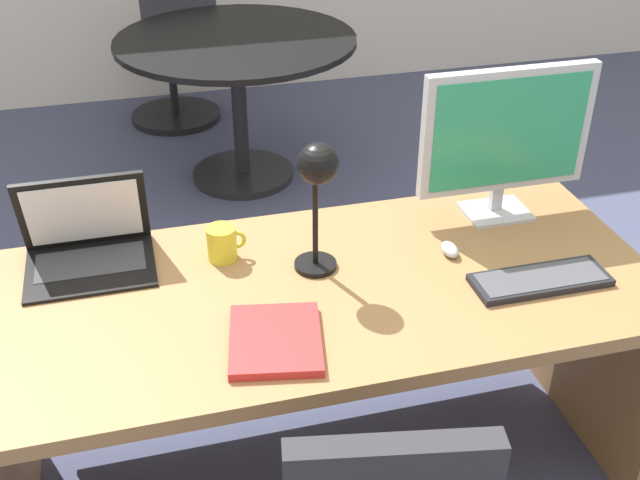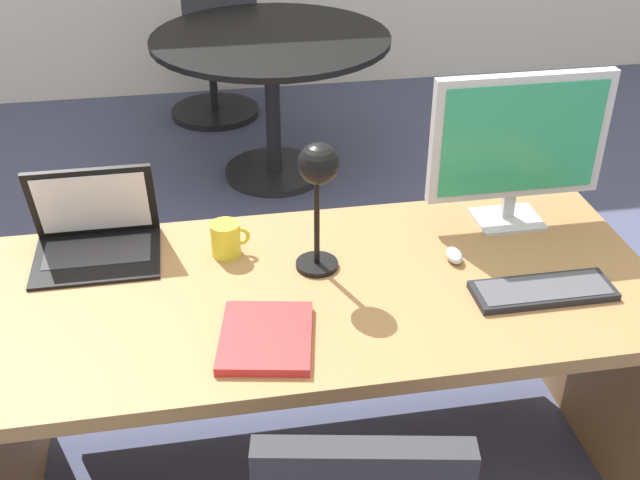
{
  "view_description": "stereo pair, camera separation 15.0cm",
  "coord_description": "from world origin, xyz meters",
  "px_view_note": "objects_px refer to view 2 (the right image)",
  "views": [
    {
      "loc": [
        -0.45,
        -1.69,
        1.98
      ],
      "look_at": [
        0.0,
        0.04,
        0.87
      ],
      "focal_mm": 43.99,
      "sensor_mm": 36.0,
      "label": 1
    },
    {
      "loc": [
        -0.31,
        -1.72,
        1.98
      ],
      "look_at": [
        0.0,
        0.04,
        0.87
      ],
      "focal_mm": 43.99,
      "sensor_mm": 36.0,
      "label": 2
    }
  ],
  "objects_px": {
    "mouse": "(454,255)",
    "desk_lamp": "(319,181)",
    "meeting_chair_near": "(215,62)",
    "book": "(266,337)",
    "meeting_table": "(272,72)",
    "coffee_mug": "(226,239)",
    "laptop": "(95,226)",
    "monitor": "(519,142)",
    "desk": "(320,331)",
    "keyboard": "(543,291)"
  },
  "relations": [
    {
      "from": "keyboard",
      "to": "book",
      "type": "height_order",
      "value": "book"
    },
    {
      "from": "monitor",
      "to": "meeting_chair_near",
      "type": "xyz_separation_m",
      "value": [
        -0.77,
        2.74,
        -0.65
      ]
    },
    {
      "from": "monitor",
      "to": "coffee_mug",
      "type": "xyz_separation_m",
      "value": [
        -0.87,
        -0.04,
        -0.22
      ]
    },
    {
      "from": "meeting_chair_near",
      "to": "keyboard",
      "type": "bearing_deg",
      "value": -76.97
    },
    {
      "from": "keyboard",
      "to": "mouse",
      "type": "distance_m",
      "value": 0.27
    },
    {
      "from": "book",
      "to": "meeting_table",
      "type": "height_order",
      "value": "meeting_table"
    },
    {
      "from": "coffee_mug",
      "to": "laptop",
      "type": "bearing_deg",
      "value": 165.87
    },
    {
      "from": "mouse",
      "to": "book",
      "type": "distance_m",
      "value": 0.63
    },
    {
      "from": "meeting_table",
      "to": "meeting_chair_near",
      "type": "xyz_separation_m",
      "value": [
        -0.26,
        0.85,
        -0.22
      ]
    },
    {
      "from": "monitor",
      "to": "keyboard",
      "type": "bearing_deg",
      "value": -97.41
    },
    {
      "from": "laptop",
      "to": "desk_lamp",
      "type": "distance_m",
      "value": 0.69
    },
    {
      "from": "monitor",
      "to": "meeting_chair_near",
      "type": "distance_m",
      "value": 2.92
    },
    {
      "from": "meeting_chair_near",
      "to": "meeting_table",
      "type": "bearing_deg",
      "value": -73.27
    },
    {
      "from": "laptop",
      "to": "meeting_chair_near",
      "type": "xyz_separation_m",
      "value": [
        0.47,
        2.69,
        -0.46
      ]
    },
    {
      "from": "desk_lamp",
      "to": "book",
      "type": "bearing_deg",
      "value": -122.82
    },
    {
      "from": "laptop",
      "to": "book",
      "type": "xyz_separation_m",
      "value": [
        0.44,
        -0.51,
        -0.07
      ]
    },
    {
      "from": "meeting_table",
      "to": "meeting_chair_near",
      "type": "height_order",
      "value": "meeting_chair_near"
    },
    {
      "from": "laptop",
      "to": "mouse",
      "type": "xyz_separation_m",
      "value": [
        1.01,
        -0.24,
        -0.06
      ]
    },
    {
      "from": "monitor",
      "to": "keyboard",
      "type": "xyz_separation_m",
      "value": [
        -0.05,
        -0.38,
        -0.26
      ]
    },
    {
      "from": "mouse",
      "to": "book",
      "type": "relative_size",
      "value": 0.25
    },
    {
      "from": "laptop",
      "to": "book",
      "type": "bearing_deg",
      "value": -49.34
    },
    {
      "from": "desk_lamp",
      "to": "meeting_table",
      "type": "bearing_deg",
      "value": 86.99
    },
    {
      "from": "laptop",
      "to": "desk",
      "type": "bearing_deg",
      "value": -21.97
    },
    {
      "from": "monitor",
      "to": "meeting_chair_near",
      "type": "height_order",
      "value": "monitor"
    },
    {
      "from": "desk_lamp",
      "to": "meeting_table",
      "type": "relative_size",
      "value": 0.32
    },
    {
      "from": "desk",
      "to": "monitor",
      "type": "relative_size",
      "value": 3.46
    },
    {
      "from": "mouse",
      "to": "desk",
      "type": "bearing_deg",
      "value": -178.67
    },
    {
      "from": "mouse",
      "to": "desk_lamp",
      "type": "height_order",
      "value": "desk_lamp"
    },
    {
      "from": "book",
      "to": "coffee_mug",
      "type": "bearing_deg",
      "value": 98.98
    },
    {
      "from": "mouse",
      "to": "coffee_mug",
      "type": "distance_m",
      "value": 0.65
    },
    {
      "from": "keyboard",
      "to": "meeting_chair_near",
      "type": "bearing_deg",
      "value": 103.03
    },
    {
      "from": "keyboard",
      "to": "coffee_mug",
      "type": "bearing_deg",
      "value": 157.3
    },
    {
      "from": "keyboard",
      "to": "meeting_table",
      "type": "height_order",
      "value": "meeting_table"
    },
    {
      "from": "meeting_chair_near",
      "to": "book",
      "type": "bearing_deg",
      "value": -90.57
    },
    {
      "from": "monitor",
      "to": "laptop",
      "type": "distance_m",
      "value": 1.26
    },
    {
      "from": "mouse",
      "to": "meeting_table",
      "type": "relative_size",
      "value": 0.06
    },
    {
      "from": "desk_lamp",
      "to": "meeting_chair_near",
      "type": "height_order",
      "value": "desk_lamp"
    },
    {
      "from": "meeting_chair_near",
      "to": "mouse",
      "type": "bearing_deg",
      "value": -79.56
    },
    {
      "from": "desk",
      "to": "book",
      "type": "bearing_deg",
      "value": -124.68
    },
    {
      "from": "desk",
      "to": "meeting_chair_near",
      "type": "distance_m",
      "value": 2.95
    },
    {
      "from": "coffee_mug",
      "to": "desk",
      "type": "bearing_deg",
      "value": -32.32
    },
    {
      "from": "keyboard",
      "to": "desk_lamp",
      "type": "xyz_separation_m",
      "value": [
        -0.57,
        0.21,
        0.28
      ]
    },
    {
      "from": "laptop",
      "to": "book",
      "type": "height_order",
      "value": "laptop"
    },
    {
      "from": "book",
      "to": "mouse",
      "type": "bearing_deg",
      "value": 25.17
    },
    {
      "from": "desk",
      "to": "meeting_chair_near",
      "type": "relative_size",
      "value": 2.08
    },
    {
      "from": "monitor",
      "to": "meeting_table",
      "type": "height_order",
      "value": "monitor"
    },
    {
      "from": "coffee_mug",
      "to": "meeting_chair_near",
      "type": "bearing_deg",
      "value": 88.0
    },
    {
      "from": "laptop",
      "to": "keyboard",
      "type": "relative_size",
      "value": 0.93
    },
    {
      "from": "meeting_table",
      "to": "desk_lamp",
      "type": "bearing_deg",
      "value": -93.01
    },
    {
      "from": "book",
      "to": "coffee_mug",
      "type": "height_order",
      "value": "coffee_mug"
    }
  ]
}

